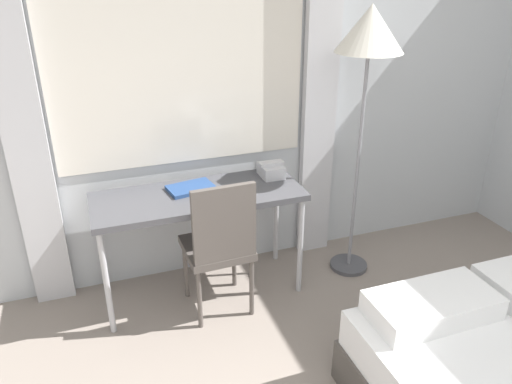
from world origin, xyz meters
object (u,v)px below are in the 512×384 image
at_px(desk_chair, 220,242).
at_px(desk, 199,203).
at_px(standing_lamp, 369,43).
at_px(book, 191,188).
at_px(telephone, 271,170).

bearing_deg(desk_chair, desk, 101.91).
bearing_deg(desk, desk_chair, -76.31).
relative_size(desk, desk_chair, 1.42).
height_order(standing_lamp, book, standing_lamp).
xyz_separation_m(desk, desk_chair, (0.06, -0.25, -0.16)).
height_order(desk, telephone, telephone).
distance_m(desk, telephone, 0.56).
height_order(desk_chair, book, desk_chair).
relative_size(telephone, book, 0.58).
distance_m(desk, book, 0.11).
bearing_deg(standing_lamp, book, 172.36).
bearing_deg(book, desk, -68.85).
bearing_deg(desk, book, 111.15).
xyz_separation_m(desk, book, (-0.03, 0.07, 0.08)).
bearing_deg(book, standing_lamp, -7.64).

